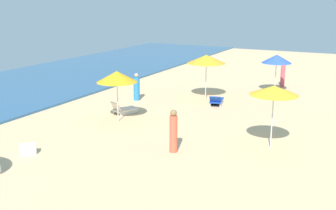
{
  "coord_description": "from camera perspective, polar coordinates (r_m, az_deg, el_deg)",
  "views": [
    {
      "loc": [
        -17.58,
        3.25,
        5.82
      ],
      "look_at": [
        -1.06,
        11.67,
        1.03
      ],
      "focal_mm": 44.55,
      "sensor_mm": 36.0,
      "label": 1
    }
  ],
  "objects": [
    {
      "name": "beachgoer_2",
      "position": [
        24.3,
        -4.31,
        2.37
      ],
      "size": [
        0.4,
        0.4,
        1.59
      ],
      "rotation": [
        0.0,
        0.0,
        4.59
      ],
      "color": "#277ABA",
      "rests_on": "ground_plane"
    },
    {
      "name": "beachgoer_1",
      "position": [
        16.04,
        0.75,
        -3.68
      ],
      "size": [
        0.42,
        0.42,
        1.7
      ],
      "rotation": [
        0.0,
        0.0,
        0.54
      ],
      "color": "#E2593F",
      "rests_on": "ground_plane"
    },
    {
      "name": "umbrella_3",
      "position": [
        16.57,
        14.3,
        1.94
      ],
      "size": [
        1.89,
        1.89,
        2.54
      ],
      "color": "silver",
      "rests_on": "ground_plane"
    },
    {
      "name": "beachgoer_0",
      "position": [
        28.92,
        15.43,
        3.98
      ],
      "size": [
        0.36,
        0.36,
        1.69
      ],
      "rotation": [
        0.0,
        0.0,
        2.82
      ],
      "color": "#DB515F",
      "rests_on": "ground_plane"
    },
    {
      "name": "umbrella_4",
      "position": [
        26.62,
        14.65,
        6.13
      ],
      "size": [
        1.84,
        1.84,
        2.43
      ],
      "color": "silver",
      "rests_on": "ground_plane"
    },
    {
      "name": "lounge_chair_0_0",
      "position": [
        21.55,
        -6.06,
        -0.6
      ],
      "size": [
        1.51,
        1.09,
        0.71
      ],
      "rotation": [
        0.0,
        0.0,
        1.21
      ],
      "color": "silver",
      "rests_on": "ground_plane"
    },
    {
      "name": "umbrella_0",
      "position": [
        19.85,
        -7.01,
        3.86
      ],
      "size": [
        1.94,
        1.94,
        2.47
      ],
      "color": "silver",
      "rests_on": "ground_plane"
    },
    {
      "name": "cooler_box_1",
      "position": [
        16.93,
        -18.6,
        -5.73
      ],
      "size": [
        0.66,
        0.68,
        0.38
      ],
      "primitive_type": "cube",
      "rotation": [
        0.0,
        0.0,
        5.44
      ],
      "color": "white",
      "rests_on": "ground_plane"
    },
    {
      "name": "umbrella_2",
      "position": [
        24.37,
        5.27,
        6.26
      ],
      "size": [
        2.22,
        2.22,
        2.61
      ],
      "color": "silver",
      "rests_on": "ground_plane"
    },
    {
      "name": "lounge_chair_2_0",
      "position": [
        23.39,
        6.63,
        0.59
      ],
      "size": [
        1.61,
        0.94,
        0.65
      ],
      "rotation": [
        0.0,
        0.0,
        1.79
      ],
      "color": "silver",
      "rests_on": "ground_plane"
    }
  ]
}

